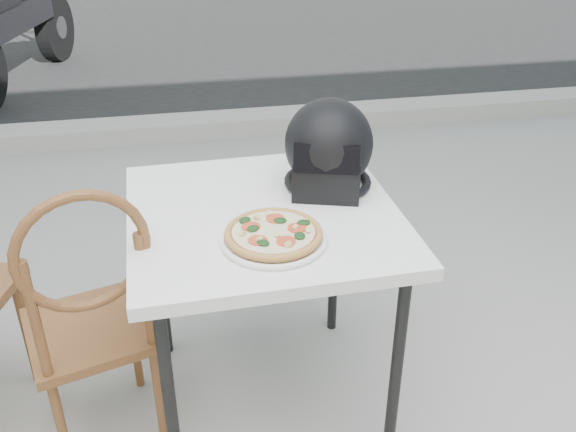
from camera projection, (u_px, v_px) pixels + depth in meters
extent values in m
cube|color=black|center=(168.00, 13.00, 7.87)|extent=(30.00, 8.00, 0.00)
cube|color=#A4A299|center=(184.00, 127.00, 4.42)|extent=(30.00, 0.25, 0.12)
cube|color=white|center=(264.00, 217.00, 1.93)|extent=(0.82, 0.82, 0.04)
cylinder|color=black|center=(170.00, 407.00, 1.77)|extent=(0.04, 0.04, 0.72)
cylinder|color=black|center=(396.00, 371.00, 1.90)|extent=(0.04, 0.04, 0.72)
cylinder|color=black|center=(160.00, 274.00, 2.34)|extent=(0.04, 0.04, 0.72)
cylinder|color=black|center=(334.00, 253.00, 2.46)|extent=(0.04, 0.04, 0.72)
cylinder|color=white|center=(274.00, 240.00, 1.76)|extent=(0.29, 0.29, 0.01)
torus|color=white|center=(274.00, 239.00, 1.76)|extent=(0.30, 0.30, 0.02)
cylinder|color=#C38D47|center=(274.00, 235.00, 1.75)|extent=(0.30, 0.30, 0.01)
torus|color=#C38D47|center=(274.00, 233.00, 1.75)|extent=(0.31, 0.31, 0.02)
cylinder|color=red|center=(274.00, 232.00, 1.75)|extent=(0.27, 0.27, 0.00)
cylinder|color=beige|center=(273.00, 232.00, 1.75)|extent=(0.26, 0.26, 0.00)
cylinder|color=#D14424|center=(297.00, 228.00, 1.76)|extent=(0.06, 0.06, 0.00)
cylinder|color=#D14424|center=(275.00, 219.00, 1.81)|extent=(0.06, 0.06, 0.00)
cylinder|color=#D14424|center=(251.00, 227.00, 1.77)|extent=(0.06, 0.06, 0.00)
cylinder|color=#D14424|center=(258.00, 240.00, 1.70)|extent=(0.06, 0.06, 0.00)
cylinder|color=#D14424|center=(286.00, 241.00, 1.70)|extent=(0.06, 0.06, 0.00)
ellipsoid|color=#163714|center=(280.00, 220.00, 1.79)|extent=(0.04, 0.04, 0.01)
ellipsoid|color=#163714|center=(253.00, 228.00, 1.75)|extent=(0.05, 0.05, 0.01)
ellipsoid|color=#163714|center=(300.00, 236.00, 1.72)|extent=(0.03, 0.04, 0.01)
ellipsoid|color=#163714|center=(263.00, 243.00, 1.69)|extent=(0.05, 0.05, 0.01)
ellipsoid|color=#163714|center=(304.00, 223.00, 1.78)|extent=(0.04, 0.03, 0.01)
ellipsoid|color=#163714|center=(245.00, 220.00, 1.79)|extent=(0.05, 0.05, 0.01)
cylinder|color=#D8D584|center=(277.00, 234.00, 1.72)|extent=(0.02, 0.02, 0.02)
cylinder|color=#D8D584|center=(257.00, 217.00, 1.80)|extent=(0.02, 0.02, 0.02)
cylinder|color=#D8D584|center=(296.00, 227.00, 1.76)|extent=(0.02, 0.02, 0.02)
cylinder|color=#D8D584|center=(268.00, 213.00, 1.82)|extent=(0.02, 0.02, 0.02)
cylinder|color=#D8D584|center=(288.00, 244.00, 1.68)|extent=(0.02, 0.02, 0.02)
cylinder|color=#D8D584|center=(242.00, 233.00, 1.73)|extent=(0.02, 0.02, 0.02)
cylinder|color=#D8D584|center=(308.00, 230.00, 1.74)|extent=(0.02, 0.02, 0.02)
cylinder|color=#D8D584|center=(260.00, 239.00, 1.70)|extent=(0.02, 0.02, 0.02)
ellipsoid|color=black|center=(329.00, 144.00, 2.00)|extent=(0.35, 0.36, 0.29)
cube|color=black|center=(326.00, 181.00, 1.97)|extent=(0.23, 0.16, 0.11)
torus|color=black|center=(328.00, 181.00, 2.06)|extent=(0.35, 0.35, 0.02)
cube|color=black|center=(327.00, 159.00, 1.89)|extent=(0.20, 0.09, 0.09)
cube|color=brown|center=(91.00, 330.00, 1.97)|extent=(0.46, 0.46, 0.03)
cylinder|color=brown|center=(134.00, 341.00, 2.25)|extent=(0.04, 0.04, 0.41)
cylinder|color=brown|center=(46.00, 367.00, 2.14)|extent=(0.04, 0.04, 0.41)
cylinder|color=brown|center=(159.00, 396.00, 2.02)|extent=(0.04, 0.04, 0.41)
cylinder|color=brown|center=(62.00, 429.00, 1.91)|extent=(0.04, 0.04, 0.41)
cylinder|color=brown|center=(146.00, 293.00, 1.81)|extent=(0.04, 0.04, 0.39)
cylinder|color=brown|center=(36.00, 323.00, 1.70)|extent=(0.04, 0.04, 0.39)
torus|color=brown|center=(82.00, 253.00, 1.67)|extent=(0.36, 0.13, 0.36)
cylinder|color=brown|center=(26.00, 331.00, 2.26)|extent=(0.04, 0.04, 0.46)
cylinder|color=black|center=(55.00, 27.00, 5.92)|extent=(0.28, 0.62, 0.61)
cylinder|color=slate|center=(55.00, 27.00, 5.92)|extent=(0.19, 0.23, 0.20)
cube|color=black|center=(15.00, 16.00, 5.18)|extent=(0.45, 1.07, 0.22)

